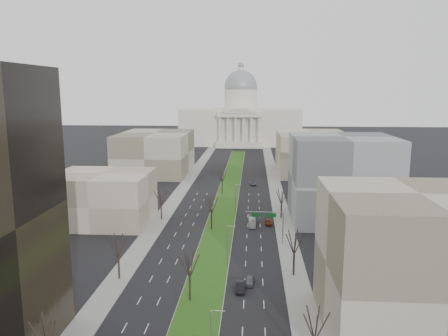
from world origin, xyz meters
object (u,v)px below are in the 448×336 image
at_px(car_black, 241,287).
at_px(car_red, 269,222).
at_px(box_van, 252,221).
at_px(car_grey_far, 253,184).
at_px(car_grey_near, 250,280).

xyz_separation_m(car_black, car_red, (6.55, 40.95, -0.09)).
xyz_separation_m(car_black, box_van, (2.00, 40.26, 0.37)).
relative_size(car_black, car_grey_far, 1.02).
distance_m(car_grey_near, car_grey_far, 88.30).
distance_m(car_black, car_grey_far, 91.27).
bearing_deg(car_grey_near, car_grey_far, 95.63).
height_order(car_grey_far, box_van, box_van).
bearing_deg(car_grey_near, car_black, -113.15).
bearing_deg(box_van, car_black, -93.32).
height_order(car_grey_near, car_black, car_black).
height_order(car_grey_near, car_red, car_grey_near).
relative_size(car_grey_near, car_red, 0.88).
bearing_deg(car_red, box_van, -173.44).
bearing_deg(car_grey_far, car_black, -96.48).
relative_size(car_grey_near, box_van, 0.50).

